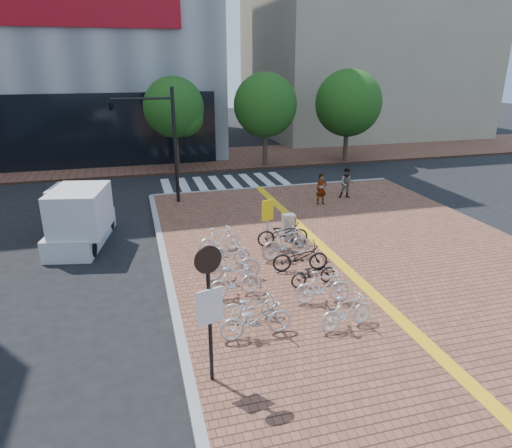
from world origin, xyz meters
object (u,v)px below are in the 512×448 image
object	(u,v)px
bike_10	(286,243)
traffic_light_pole	(146,125)
bike_5	(220,240)
yellow_sign	(268,214)
bike_7	(323,287)
bike_11	(283,233)
utility_box	(288,227)
bike_8	(313,273)
bike_1	(251,305)
bike_4	(225,254)
bike_3	(231,264)
notice_sign	(209,299)
bike_9	(300,257)
bike_2	(235,281)
pedestrian_b	(347,183)
bike_0	(256,319)
box_truck	(79,217)
bike_6	(347,311)
pedestrian_a	(321,189)

from	to	relation	value
bike_10	traffic_light_pole	distance (m)	9.85
bike_5	yellow_sign	size ratio (longest dim) A/B	0.91
bike_7	bike_11	bearing A→B (deg)	2.95
bike_10	utility_box	distance (m)	1.88
bike_8	yellow_sign	bearing A→B (deg)	-0.91
bike_1	bike_4	xyz separation A→B (m)	(0.00, 3.56, 0.05)
bike_1	bike_3	bearing A→B (deg)	4.78
notice_sign	bike_3	bearing A→B (deg)	72.79
bike_9	notice_sign	size ratio (longest dim) A/B	0.58
notice_sign	bike_1	bearing A→B (deg)	56.36
bike_4	bike_2	bearing A→B (deg)	178.05
bike_7	yellow_sign	xyz separation A→B (m)	(-0.29, 4.67, 0.77)
bike_1	pedestrian_b	world-z (taller)	pedestrian_b
bike_1	bike_8	bearing A→B (deg)	-54.77
bike_11	yellow_sign	xyz separation A→B (m)	(-0.55, 0.16, 0.77)
bike_4	traffic_light_pole	size ratio (longest dim) A/B	0.32
bike_4	bike_7	distance (m)	3.95
bike_1	bike_5	distance (m)	4.86
bike_0	bike_9	world-z (taller)	bike_0
bike_5	notice_sign	world-z (taller)	notice_sign
bike_7	utility_box	bearing A→B (deg)	-1.52
bike_9	bike_11	distance (m)	2.27
bike_9	traffic_light_pole	distance (m)	10.88
notice_sign	box_truck	bearing A→B (deg)	109.84
bike_7	utility_box	distance (m)	5.15
bike_6	bike_10	xyz separation A→B (m)	(-0.08, 4.80, 0.08)
bike_4	bike_5	size ratio (longest dim) A/B	1.05
bike_0	bike_5	size ratio (longest dim) A/B	1.15
bike_7	utility_box	world-z (taller)	utility_box
bike_8	pedestrian_a	xyz separation A→B (m)	(3.71, 8.13, 0.35)
bike_2	bike_6	bearing A→B (deg)	-143.55
bike_10	notice_sign	xyz separation A→B (m)	(-3.77, -5.97, 1.48)
bike_7	yellow_sign	world-z (taller)	yellow_sign
yellow_sign	pedestrian_b	bearing A→B (deg)	41.84
notice_sign	traffic_light_pole	world-z (taller)	traffic_light_pole
bike_0	bike_10	distance (m)	5.12
bike_3	yellow_sign	distance (m)	3.27
bike_4	notice_sign	world-z (taller)	notice_sign
bike_10	notice_sign	distance (m)	7.21
bike_6	traffic_light_pole	xyz separation A→B (m)	(-4.36, 13.03, 3.40)
bike_2	pedestrian_b	distance (m)	11.98
bike_2	bike_8	xyz separation A→B (m)	(2.59, 0.08, -0.09)
utility_box	bike_1	bearing A→B (deg)	-118.61
bike_8	traffic_light_pole	bearing A→B (deg)	14.86
bike_1	bike_9	world-z (taller)	bike_9
yellow_sign	notice_sign	xyz separation A→B (m)	(-3.48, -7.27, 0.77)
bike_5	box_truck	xyz separation A→B (m)	(-5.13, 2.71, 0.48)
pedestrian_b	box_truck	distance (m)	13.21
box_truck	bike_0	bearing A→B (deg)	-59.50
bike_3	pedestrian_a	xyz separation A→B (m)	(6.17, 7.08, 0.19)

